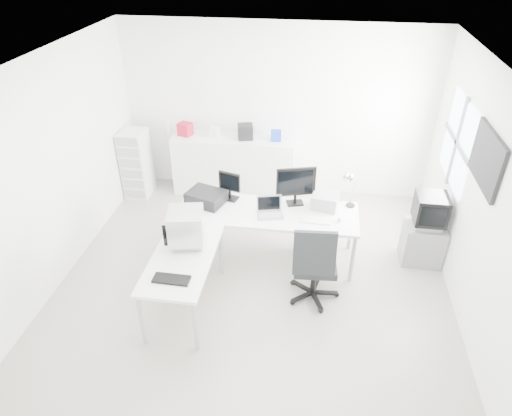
# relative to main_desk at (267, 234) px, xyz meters

# --- Properties ---
(floor) EXTENTS (5.00, 5.00, 0.01)m
(floor) POSITION_rel_main_desk_xyz_m (-0.10, -0.53, -0.38)
(floor) COLOR beige
(floor) RESTS_ON ground
(ceiling) EXTENTS (5.00, 5.00, 0.01)m
(ceiling) POSITION_rel_main_desk_xyz_m (-0.10, -0.53, 2.42)
(ceiling) COLOR white
(ceiling) RESTS_ON back_wall
(back_wall) EXTENTS (5.00, 0.02, 2.80)m
(back_wall) POSITION_rel_main_desk_xyz_m (-0.10, 1.97, 1.02)
(back_wall) COLOR white
(back_wall) RESTS_ON floor
(left_wall) EXTENTS (0.02, 5.00, 2.80)m
(left_wall) POSITION_rel_main_desk_xyz_m (-2.60, -0.53, 1.02)
(left_wall) COLOR white
(left_wall) RESTS_ON floor
(right_wall) EXTENTS (0.02, 5.00, 2.80)m
(right_wall) POSITION_rel_main_desk_xyz_m (2.40, -0.53, 1.02)
(right_wall) COLOR white
(right_wall) RESTS_ON floor
(window) EXTENTS (0.02, 1.20, 1.10)m
(window) POSITION_rel_main_desk_xyz_m (2.38, 0.67, 1.23)
(window) COLOR white
(window) RESTS_ON right_wall
(wall_picture) EXTENTS (0.04, 0.90, 0.60)m
(wall_picture) POSITION_rel_main_desk_xyz_m (2.37, -0.43, 1.52)
(wall_picture) COLOR black
(wall_picture) RESTS_ON right_wall
(main_desk) EXTENTS (2.40, 0.80, 0.75)m
(main_desk) POSITION_rel_main_desk_xyz_m (0.00, 0.00, 0.00)
(main_desk) COLOR silver
(main_desk) RESTS_ON floor
(side_desk) EXTENTS (0.70, 1.40, 0.75)m
(side_desk) POSITION_rel_main_desk_xyz_m (-0.85, -1.10, 0.00)
(side_desk) COLOR silver
(side_desk) RESTS_ON floor
(drawer_pedestal) EXTENTS (0.40, 0.50, 0.60)m
(drawer_pedestal) POSITION_rel_main_desk_xyz_m (0.70, 0.05, -0.08)
(drawer_pedestal) COLOR silver
(drawer_pedestal) RESTS_ON floor
(inkjet_printer) EXTENTS (0.57, 0.50, 0.17)m
(inkjet_printer) POSITION_rel_main_desk_xyz_m (-0.85, 0.10, 0.46)
(inkjet_printer) COLOR black
(inkjet_printer) RESTS_ON main_desk
(lcd_monitor_small) EXTENTS (0.35, 0.26, 0.39)m
(lcd_monitor_small) POSITION_rel_main_desk_xyz_m (-0.55, 0.25, 0.57)
(lcd_monitor_small) COLOR black
(lcd_monitor_small) RESTS_ON main_desk
(lcd_monitor_large) EXTENTS (0.57, 0.35, 0.55)m
(lcd_monitor_large) POSITION_rel_main_desk_xyz_m (0.35, 0.25, 0.65)
(lcd_monitor_large) COLOR black
(lcd_monitor_large) RESTS_ON main_desk
(laptop) EXTENTS (0.43, 0.43, 0.23)m
(laptop) POSITION_rel_main_desk_xyz_m (0.05, -0.10, 0.49)
(laptop) COLOR #B7B7BA
(laptop) RESTS_ON main_desk
(white_keyboard) EXTENTS (0.38, 0.14, 0.02)m
(white_keyboard) POSITION_rel_main_desk_xyz_m (0.65, -0.15, 0.38)
(white_keyboard) COLOR silver
(white_keyboard) RESTS_ON main_desk
(white_mouse) EXTENTS (0.06, 0.06, 0.06)m
(white_mouse) POSITION_rel_main_desk_xyz_m (0.95, -0.10, 0.41)
(white_mouse) COLOR silver
(white_mouse) RESTS_ON main_desk
(laser_printer) EXTENTS (0.38, 0.34, 0.19)m
(laser_printer) POSITION_rel_main_desk_xyz_m (0.75, 0.22, 0.47)
(laser_printer) COLOR #9D9D9D
(laser_printer) RESTS_ON main_desk
(desk_lamp) EXTENTS (0.19, 0.19, 0.48)m
(desk_lamp) POSITION_rel_main_desk_xyz_m (1.10, 0.30, 0.61)
(desk_lamp) COLOR silver
(desk_lamp) RESTS_ON main_desk
(crt_monitor) EXTENTS (0.53, 0.53, 0.51)m
(crt_monitor) POSITION_rel_main_desk_xyz_m (-0.85, -0.85, 0.63)
(crt_monitor) COLOR #B7B7BA
(crt_monitor) RESTS_ON side_desk
(black_keyboard) EXTENTS (0.41, 0.17, 0.03)m
(black_keyboard) POSITION_rel_main_desk_xyz_m (-0.85, -1.50, 0.39)
(black_keyboard) COLOR black
(black_keyboard) RESTS_ON side_desk
(office_chair) EXTENTS (0.70, 0.70, 1.14)m
(office_chair) POSITION_rel_main_desk_xyz_m (0.67, -0.71, 0.20)
(office_chair) COLOR #292C2F
(office_chair) RESTS_ON floor
(tv_cabinet) EXTENTS (0.53, 0.43, 0.58)m
(tv_cabinet) POSITION_rel_main_desk_xyz_m (2.12, 0.22, -0.09)
(tv_cabinet) COLOR gray
(tv_cabinet) RESTS_ON floor
(crt_tv) EXTENTS (0.50, 0.48, 0.45)m
(crt_tv) POSITION_rel_main_desk_xyz_m (2.12, 0.22, 0.43)
(crt_tv) COLOR black
(crt_tv) RESTS_ON tv_cabinet
(sideboard) EXTENTS (2.03, 0.51, 1.01)m
(sideboard) POSITION_rel_main_desk_xyz_m (-0.77, 1.71, 0.13)
(sideboard) COLOR silver
(sideboard) RESTS_ON floor
(clutter_box_a) EXTENTS (0.26, 0.24, 0.21)m
(clutter_box_a) POSITION_rel_main_desk_xyz_m (-1.57, 1.71, 0.74)
(clutter_box_a) COLOR #B0192B
(clutter_box_a) RESTS_ON sideboard
(clutter_box_b) EXTENTS (0.19, 0.18, 0.16)m
(clutter_box_b) POSITION_rel_main_desk_xyz_m (-1.07, 1.71, 0.72)
(clutter_box_b) COLOR silver
(clutter_box_b) RESTS_ON sideboard
(clutter_box_c) EXTENTS (0.28, 0.26, 0.24)m
(clutter_box_c) POSITION_rel_main_desk_xyz_m (-0.57, 1.71, 0.76)
(clutter_box_c) COLOR black
(clutter_box_c) RESTS_ON sideboard
(clutter_box_d) EXTENTS (0.18, 0.16, 0.16)m
(clutter_box_d) POSITION_rel_main_desk_xyz_m (-0.07, 1.71, 0.72)
(clutter_box_d) COLOR #173EA5
(clutter_box_d) RESTS_ON sideboard
(clutter_bottle) EXTENTS (0.07, 0.07, 0.22)m
(clutter_bottle) POSITION_rel_main_desk_xyz_m (-1.87, 1.75, 0.75)
(clutter_bottle) COLOR silver
(clutter_bottle) RESTS_ON sideboard
(filing_cabinet) EXTENTS (0.40, 0.48, 1.14)m
(filing_cabinet) POSITION_rel_main_desk_xyz_m (-2.38, 1.43, 0.20)
(filing_cabinet) COLOR silver
(filing_cabinet) RESTS_ON floor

